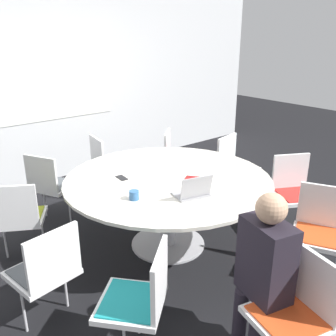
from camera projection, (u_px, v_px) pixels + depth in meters
ground_plane at (168, 244)px, 3.95m from camera, size 16.00×16.00×0.00m
wall_back at (53, 87)px, 5.33m from camera, size 8.00×0.07×2.70m
conference_table at (168, 188)px, 3.73m from camera, size 2.04×2.04×0.76m
chair_0 at (296, 307)px, 2.34m from camera, size 0.52×0.53×0.84m
chair_1 at (320, 227)px, 3.29m from camera, size 0.57×0.58×0.84m
chair_2 at (295, 188)px, 4.10m from camera, size 0.59×0.58×0.84m
chair_3 at (234, 163)px, 4.85m from camera, size 0.51×0.49×0.84m
chair_4 at (176, 156)px, 5.12m from camera, size 0.61×0.61×0.84m
chair_5 at (107, 162)px, 4.89m from camera, size 0.48×0.50×0.84m
chair_6 at (50, 182)px, 4.25m from camera, size 0.57×0.58×0.84m
chair_7 at (19, 215)px, 3.51m from camera, size 0.59×0.59×0.84m
chair_8 at (46, 268)px, 2.72m from camera, size 0.50×0.48×0.84m
chair_9 at (141, 295)px, 2.44m from camera, size 0.61×0.60×0.84m
person_0 at (264, 264)px, 2.44m from camera, size 0.32×0.40×1.19m
laptop at (193, 191)px, 3.24m from camera, size 0.34×0.30×0.21m
spiral_notebook at (196, 180)px, 3.60m from camera, size 0.25×0.26×0.02m
coffee_cup at (134, 195)px, 3.20m from camera, size 0.09×0.09×0.08m
cell_phone at (122, 178)px, 3.67m from camera, size 0.08×0.15×0.01m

